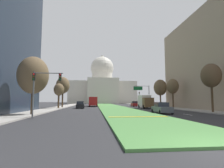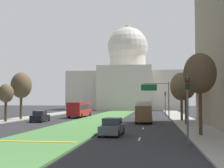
{
  "view_description": "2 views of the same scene",
  "coord_description": "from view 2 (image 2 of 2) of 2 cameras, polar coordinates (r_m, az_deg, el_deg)",
  "views": [
    {
      "loc": [
        -4.85,
        -6.59,
        1.97
      ],
      "look_at": [
        -0.01,
        40.93,
        6.46
      ],
      "focal_mm": 27.71,
      "sensor_mm": 36.0,
      "label": 1
    },
    {
      "loc": [
        9.14,
        -11.75,
        3.38
      ],
      "look_at": [
        1.41,
        48.04,
        6.42
      ],
      "focal_mm": 51.16,
      "sensor_mm": 36.0,
      "label": 2
    }
  ],
  "objects": [
    {
      "name": "ground_plane",
      "position": [
        64.35,
        -0.81,
        -5.9
      ],
      "size": [
        260.0,
        260.0,
        0.0
      ],
      "primitive_type": "plane",
      "color": "#2B2B2D"
    },
    {
      "name": "street_tree_right_near",
      "position": [
        30.89,
        15.43,
        1.76
      ],
      "size": [
        3.04,
        3.04,
        7.78
      ],
      "color": "#4C3823",
      "rests_on": "ground_plane"
    },
    {
      "name": "box_truck_delivery",
      "position": [
        47.44,
        5.75,
        -4.93
      ],
      "size": [
        2.4,
        6.4,
        3.2
      ],
      "color": "brown",
      "rests_on": "ground_plane"
    },
    {
      "name": "sedan_midblock",
      "position": [
        50.7,
        -12.74,
        -5.72
      ],
      "size": [
        2.06,
        4.62,
        1.74
      ],
      "color": "black",
      "rests_on": "ground_plane"
    },
    {
      "name": "overhead_guide_sign",
      "position": [
        56.79,
        8.34,
        -1.61
      ],
      "size": [
        4.96,
        0.2,
        6.5
      ],
      "color": "#515456",
      "rests_on": "ground_plane"
    },
    {
      "name": "sedan_distant",
      "position": [
        58.23,
        5.93,
        -5.42
      ],
      "size": [
        2.02,
        4.74,
        1.69
      ],
      "color": "maroon",
      "rests_on": "ground_plane"
    },
    {
      "name": "city_bus",
      "position": [
        63.28,
        -5.75,
        -4.33
      ],
      "size": [
        2.62,
        11.0,
        2.95
      ],
      "color": "#B21E1E",
      "rests_on": "ground_plane"
    },
    {
      "name": "street_tree_left_far",
      "position": [
        56.7,
        -15.9,
        -0.26
      ],
      "size": [
        3.54,
        3.54,
        8.13
      ],
      "color": "#4C3823",
      "rests_on": "ground_plane"
    },
    {
      "name": "traffic_light_far_right",
      "position": [
        67.69,
        9.51,
        -2.9
      ],
      "size": [
        0.28,
        0.35,
        5.2
      ],
      "color": "#515456",
      "rests_on": "ground_plane"
    },
    {
      "name": "traffic_light_near_right",
      "position": [
        24.33,
        13.34,
        -2.97
      ],
      "size": [
        0.28,
        0.35,
        5.2
      ],
      "color": "#515456",
      "rests_on": "ground_plane"
    },
    {
      "name": "median_curb_nose",
      "position": [
        25.86,
        -13.6,
        -9.96
      ],
      "size": [
        6.62,
        0.5,
        0.04
      ],
      "primitive_type": "cube",
      "color": "gold",
      "rests_on": "grass_median"
    },
    {
      "name": "capitol_building",
      "position": [
        115.24,
        2.8,
        0.43
      ],
      "size": [
        39.63,
        29.09,
        30.79
      ],
      "color": "beige",
      "rests_on": "ground_plane"
    },
    {
      "name": "street_tree_right_mid",
      "position": [
        44.37,
        13.02,
        -0.45
      ],
      "size": [
        2.78,
        2.78,
        7.0
      ],
      "color": "#4C3823",
      "rests_on": "ground_plane"
    },
    {
      "name": "sidewalk_left",
      "position": [
        58.21,
        -16.33,
        -6.03
      ],
      "size": [
        4.0,
        93.36,
        0.15
      ],
      "primitive_type": "cube",
      "color": "#9E9991",
      "rests_on": "ground_plane"
    },
    {
      "name": "sedan_lead_stopped",
      "position": [
        30.74,
        -0.01,
        -7.74
      ],
      "size": [
        2.07,
        4.51,
        1.66
      ],
      "color": "#4C5156",
      "rests_on": "ground_plane"
    },
    {
      "name": "grass_median",
      "position": [
        59.23,
        -1.53,
        -6.09
      ],
      "size": [
        7.36,
        93.36,
        0.14
      ],
      "primitive_type": "cube",
      "color": "#4C8442",
      "rests_on": "ground_plane"
    },
    {
      "name": "lane_dashes_right",
      "position": [
        57.25,
        6.17,
        -6.25
      ],
      "size": [
        0.16,
        67.2,
        0.01
      ],
      "color": "silver",
      "rests_on": "ground_plane"
    },
    {
      "name": "street_tree_right_far",
      "position": [
        52.45,
        12.3,
        -0.49
      ],
      "size": [
        3.62,
        3.62,
        7.81
      ],
      "color": "#4C3823",
      "rests_on": "ground_plane"
    },
    {
      "name": "street_tree_left_mid",
      "position": [
        50.9,
        -18.43,
        -1.68
      ],
      "size": [
        2.28,
        2.28,
        5.85
      ],
      "color": "#4C3823",
      "rests_on": "ground_plane"
    },
    {
      "name": "sidewalk_right",
      "position": [
        53.58,
        12.81,
        -6.35
      ],
      "size": [
        4.0,
        93.36,
        0.15
      ],
      "primitive_type": "cube",
      "color": "#9E9991",
      "rests_on": "ground_plane"
    }
  ]
}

